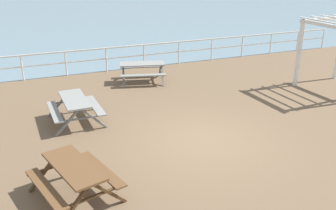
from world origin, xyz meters
The scene contains 5 objects.
ground_plane centered at (0.00, 0.00, -0.10)m, with size 30.00×24.00×0.20m, color brown.
seaward_railing centered at (0.00, 7.75, 0.74)m, with size 23.07×0.07×1.08m.
picnic_table_near_right centered at (-3.73, -1.35, 0.58)m, with size 1.92×2.13×0.80m.
picnic_table_mid_centre centered at (-3.08, 2.62, 0.58)m, with size 1.60×1.85×0.80m.
picnic_table_far_left centered at (0.14, 5.74, 0.58)m, with size 2.12×1.91×0.80m.
Camera 1 is at (-4.46, -8.37, 4.80)m, focal length 40.07 mm.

